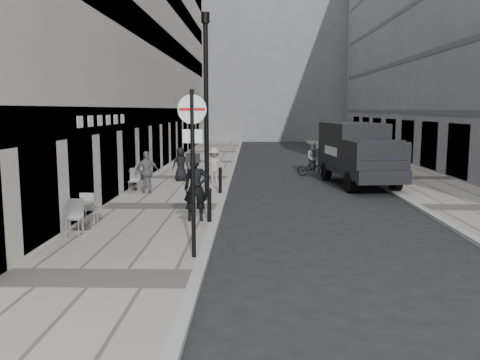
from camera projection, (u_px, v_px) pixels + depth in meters
The scene contains 18 objects.
ground at pixel (176, 347), 7.48m from camera, with size 120.00×120.00×0.00m, color black.
sidewalk at pixel (189, 178), 25.34m from camera, with size 4.00×60.00×0.12m, color gray.
far_sidewalk at pixel (411, 179), 25.09m from camera, with size 4.00×60.00×0.12m, color gray.
building_left at pixel (134, 17), 30.63m from camera, with size 4.00×45.00×18.00m, color #B7B5A7.
building_far at pixel (255, 47), 61.38m from camera, with size 24.00×16.00×22.00m, color slate.
walking_man at pixel (196, 188), 15.27m from camera, with size 0.72×0.48×1.99m, color black.
sign_post at pixel (193, 151), 11.28m from camera, with size 0.65×0.14×3.78m.
lamppost at pixel (206, 97), 18.99m from camera, with size 0.31×0.31×6.87m.
bollard_near at pixel (209, 206), 15.21m from camera, with size 0.13×0.13×0.96m, color black.
bollard_far at pixel (220, 181), 20.42m from camera, with size 0.13×0.13×0.98m, color black.
panel_van at pixel (358, 150), 23.26m from camera, with size 2.95×6.26×2.84m.
cyclist at pixel (313, 163), 26.48m from camera, with size 1.68×0.71×1.77m.
pedestrian_a at pixel (147, 172), 20.28m from camera, with size 1.00×0.42×1.71m, color #5D5E63.
pedestrian_b at pixel (214, 166), 23.10m from camera, with size 1.05×0.60×1.62m, color gray.
pedestrian_c at pixel (181, 164), 23.90m from camera, with size 0.77×0.50×1.58m, color black.
cafe_table_near at pixel (82, 213), 14.10m from camera, with size 0.76×1.71×0.97m.
cafe_table_mid at pixel (138, 179), 21.02m from camera, with size 0.77×1.75×1.00m.
cafe_table_far at pixel (139, 179), 21.17m from camera, with size 0.69×1.55×0.88m.
Camera 1 is at (1.11, -7.04, 3.47)m, focal length 38.00 mm.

